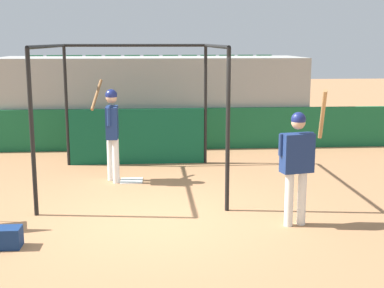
{
  "coord_description": "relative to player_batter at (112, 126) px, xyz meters",
  "views": [
    {
      "loc": [
        -0.04,
        -8.03,
        2.75
      ],
      "look_at": [
        0.66,
        0.92,
        1.0
      ],
      "focal_mm": 50.0,
      "sensor_mm": 36.0,
      "label": 1
    }
  ],
  "objects": [
    {
      "name": "ground_plane",
      "position": [
        0.8,
        -2.31,
        -1.12
      ],
      "size": [
        60.0,
        60.0,
        0.0
      ],
      "primitive_type": "plane",
      "color": "#A8754C"
    },
    {
      "name": "outfield_wall",
      "position": [
        0.8,
        3.1,
        -0.59
      ],
      "size": [
        24.0,
        0.12,
        1.05
      ],
      "color": "#196038",
      "rests_on": "ground"
    },
    {
      "name": "bleacher_section",
      "position": [
        0.8,
        4.36,
        0.04
      ],
      "size": [
        8.15,
        2.4,
        2.33
      ],
      "color": "#9E9E99",
      "rests_on": "ground"
    },
    {
      "name": "batting_cage",
      "position": [
        0.45,
        0.81,
        0.08
      ],
      "size": [
        3.14,
        3.58,
        2.67
      ],
      "color": "black",
      "rests_on": "ground"
    },
    {
      "name": "home_plate",
      "position": [
        0.36,
        -0.01,
        -1.11
      ],
      "size": [
        0.44,
        0.44,
        0.02
      ],
      "color": "white",
      "rests_on": "ground"
    },
    {
      "name": "player_batter",
      "position": [
        0.0,
        0.0,
        0.0
      ],
      "size": [
        0.53,
        0.96,
        1.97
      ],
      "rotation": [
        0.0,
        0.0,
        1.57
      ],
      "color": "white",
      "rests_on": "ground"
    },
    {
      "name": "player_waiting",
      "position": [
        2.92,
        -2.78,
        -0.08
      ],
      "size": [
        0.76,
        0.58,
        2.06
      ],
      "rotation": [
        0.0,
        0.0,
        0.21
      ],
      "color": "white",
      "rests_on": "ground"
    }
  ]
}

